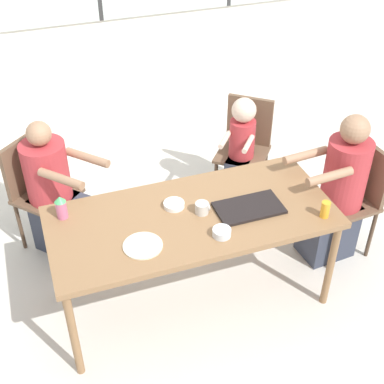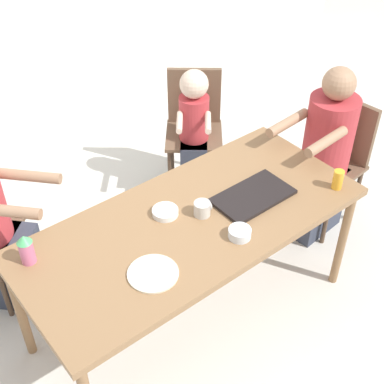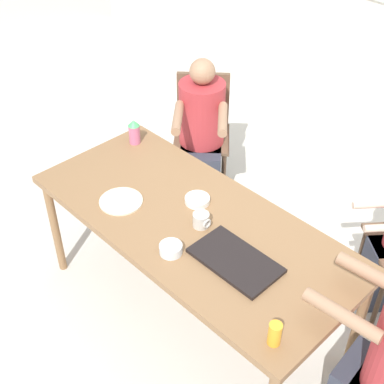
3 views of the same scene
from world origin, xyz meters
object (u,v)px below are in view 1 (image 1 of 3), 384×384
at_px(person_toddler, 240,156).
at_px(sippy_cup, 61,207).
at_px(chair_for_toddler, 246,140).
at_px(person_man_blue_shirt, 337,196).
at_px(bowl_white_shallow, 222,232).
at_px(juice_glass, 325,209).
at_px(person_woman_green_shirt, 55,195).
at_px(coffee_mug, 202,208).
at_px(chair_for_woman_green_shirt, 36,184).
at_px(chair_for_man_blue_shirt, 356,191).
at_px(bowl_cereal, 174,205).

height_order(person_toddler, sippy_cup, person_toddler).
height_order(chair_for_toddler, person_man_blue_shirt, person_man_blue_shirt).
bearing_deg(sippy_cup, bowl_white_shallow, -29.28).
relative_size(person_toddler, juice_glass, 8.81).
height_order(sippy_cup, juice_glass, sippy_cup).
bearing_deg(person_man_blue_shirt, person_toddler, 22.39).
bearing_deg(person_man_blue_shirt, person_woman_green_shirt, 64.03).
xyz_separation_m(person_toddler, coffee_mug, (-0.67, -0.90, 0.31)).
relative_size(person_man_blue_shirt, coffee_mug, 12.91).
relative_size(chair_for_woman_green_shirt, bowl_white_shallow, 7.89).
relative_size(chair_for_woman_green_shirt, chair_for_man_blue_shirt, 1.00).
bearing_deg(chair_for_woman_green_shirt, sippy_cup, 57.09).
xyz_separation_m(chair_for_woman_green_shirt, person_man_blue_shirt, (2.03, -0.87, 0.00)).
bearing_deg(chair_for_woman_green_shirt, bowl_cereal, 91.00).
distance_m(chair_for_toddler, coffee_mug, 1.30).
distance_m(person_man_blue_shirt, juice_glass, 0.59).
bearing_deg(juice_glass, bowl_white_shallow, 176.07).
bearing_deg(person_woman_green_shirt, coffee_mug, 92.35).
bearing_deg(person_toddler, bowl_cereal, 83.03).
height_order(bowl_white_shallow, bowl_cereal, bowl_white_shallow).
distance_m(chair_for_toddler, person_man_blue_shirt, 0.97).
bearing_deg(person_man_blue_shirt, juice_glass, 131.01).
xyz_separation_m(chair_for_woman_green_shirt, bowl_white_shallow, (0.99, -1.21, 0.24)).
xyz_separation_m(person_woman_green_shirt, bowl_white_shallow, (0.88, -1.08, 0.28)).
xyz_separation_m(chair_for_man_blue_shirt, person_man_blue_shirt, (-0.16, -0.01, 0.00)).
height_order(person_toddler, coffee_mug, person_toddler).
height_order(chair_for_woman_green_shirt, person_woman_green_shirt, person_woman_green_shirt).
height_order(coffee_mug, bowl_cereal, coffee_mug).
xyz_separation_m(sippy_cup, bowl_white_shallow, (0.87, -0.49, -0.06)).
xyz_separation_m(person_woman_green_shirt, sippy_cup, (0.01, -0.59, 0.34)).
bearing_deg(sippy_cup, juice_glass, -19.12).
height_order(chair_for_woman_green_shirt, bowl_white_shallow, chair_for_woman_green_shirt).
relative_size(chair_for_man_blue_shirt, juice_glass, 7.95).
height_order(person_woman_green_shirt, juice_glass, person_woman_green_shirt).
bearing_deg(chair_for_man_blue_shirt, chair_for_toddler, 22.97).
relative_size(person_woman_green_shirt, bowl_white_shallow, 9.73).
relative_size(chair_for_toddler, coffee_mug, 9.68).
distance_m(person_toddler, bowl_white_shallow, 1.33).
xyz_separation_m(chair_for_woman_green_shirt, bowl_cereal, (0.81, -0.85, 0.23)).
relative_size(person_man_blue_shirt, juice_glass, 10.61).
height_order(sippy_cup, bowl_white_shallow, sippy_cup).
height_order(chair_for_man_blue_shirt, person_toddler, person_toddler).
bearing_deg(bowl_cereal, chair_for_toddler, 44.51).
xyz_separation_m(chair_for_man_blue_shirt, person_toddler, (-0.57, 0.79, -0.06)).
xyz_separation_m(sippy_cup, juice_glass, (1.54, -0.53, -0.03)).
distance_m(chair_for_woman_green_shirt, bowl_white_shallow, 1.58).
bearing_deg(chair_for_woman_green_shirt, coffee_mug, 92.06).
distance_m(chair_for_woman_green_shirt, juice_glass, 2.10).
bearing_deg(juice_glass, sippy_cup, 160.88).
height_order(juice_glass, bowl_cereal, juice_glass).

